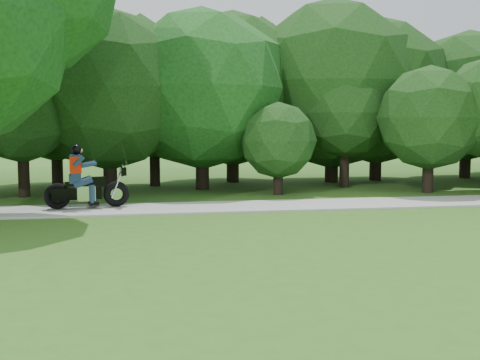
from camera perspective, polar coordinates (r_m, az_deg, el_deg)
name	(u,v)px	position (r m, az deg, el deg)	size (l,w,h in m)	color
walkway	(333,204)	(18.52, 8.82, -2.29)	(60.00, 2.20, 0.06)	#9F9F9A
tree_line	(322,95)	(25.04, 7.80, 7.97)	(39.69, 11.33, 7.61)	black
touring_motorcycle	(82,185)	(17.79, -14.78, -0.47)	(2.41, 0.93, 1.84)	black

